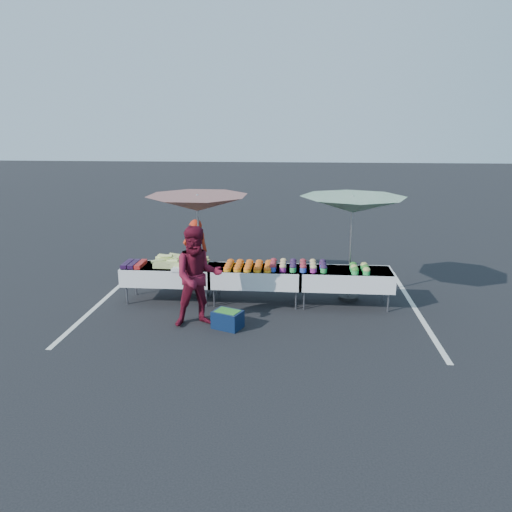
# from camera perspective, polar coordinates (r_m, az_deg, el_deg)

# --- Properties ---
(ground) EXTENTS (80.00, 80.00, 0.00)m
(ground) POSITION_cam_1_polar(r_m,az_deg,el_deg) (10.33, 0.00, -5.37)
(ground) COLOR black
(stripe_left) EXTENTS (0.10, 5.00, 0.00)m
(stripe_left) POSITION_cam_1_polar(r_m,az_deg,el_deg) (11.05, -16.82, -4.65)
(stripe_left) COLOR silver
(stripe_left) RESTS_ON ground
(stripe_right) EXTENTS (0.10, 5.00, 0.00)m
(stripe_right) POSITION_cam_1_polar(r_m,az_deg,el_deg) (10.57, 17.64, -5.61)
(stripe_right) COLOR silver
(stripe_right) RESTS_ON ground
(table_left) EXTENTS (1.86, 0.81, 0.75)m
(table_left) POSITION_cam_1_polar(r_m,az_deg,el_deg) (10.45, -9.89, -2.00)
(table_left) COLOR white
(table_left) RESTS_ON ground
(table_center) EXTENTS (1.86, 0.81, 0.75)m
(table_center) POSITION_cam_1_polar(r_m,az_deg,el_deg) (10.15, 0.00, -2.28)
(table_center) COLOR white
(table_center) RESTS_ON ground
(table_right) EXTENTS (1.86, 0.81, 0.75)m
(table_right) POSITION_cam_1_polar(r_m,az_deg,el_deg) (10.16, 10.18, -2.49)
(table_right) COLOR white
(table_right) RESTS_ON ground
(berry_punnets) EXTENTS (0.40, 0.54, 0.08)m
(berry_punnets) POSITION_cam_1_polar(r_m,az_deg,el_deg) (10.54, -13.76, -0.90)
(berry_punnets) COLOR black
(berry_punnets) RESTS_ON table_left
(corn_pile) EXTENTS (1.16, 0.57, 0.26)m
(corn_pile) POSITION_cam_1_polar(r_m,az_deg,el_deg) (10.36, -8.54, -0.61)
(corn_pile) COLOR #A4CB68
(corn_pile) RESTS_ON table_left
(plastic_bags) EXTENTS (0.30, 0.25, 0.05)m
(plastic_bags) POSITION_cam_1_polar(r_m,az_deg,el_deg) (10.04, -8.71, -1.49)
(plastic_bags) COLOR white
(plastic_bags) RESTS_ON table_left
(carrot_bowls) EXTENTS (0.95, 0.69, 0.11)m
(carrot_bowls) POSITION_cam_1_polar(r_m,az_deg,el_deg) (10.09, -0.85, -1.10)
(carrot_bowls) COLOR orange
(carrot_bowls) RESTS_ON table_center
(potato_cups) EXTENTS (1.14, 0.58, 0.16)m
(potato_cups) POSITION_cam_1_polar(r_m,az_deg,el_deg) (10.04, 4.84, -1.04)
(potato_cups) COLOR blue
(potato_cups) RESTS_ON table_right
(bean_baskets) EXTENTS (0.36, 0.50, 0.15)m
(bean_baskets) POSITION_cam_1_polar(r_m,az_deg,el_deg) (10.03, 11.77, -1.38)
(bean_baskets) COLOR green
(bean_baskets) RESTS_ON table_right
(vendor) EXTENTS (0.66, 0.56, 1.53)m
(vendor) POSITION_cam_1_polar(r_m,az_deg,el_deg) (11.33, -6.90, 0.39)
(vendor) COLOR red
(vendor) RESTS_ON ground
(customer) EXTENTS (1.07, 0.95, 1.84)m
(customer) POSITION_cam_1_polar(r_m,az_deg,el_deg) (9.01, -6.67, -2.36)
(customer) COLOR maroon
(customer) RESTS_ON ground
(umbrella_left) EXTENTS (2.75, 2.75, 2.18)m
(umbrella_left) POSITION_cam_1_polar(r_m,az_deg,el_deg) (10.40, -6.70, 5.92)
(umbrella_left) COLOR black
(umbrella_left) RESTS_ON ground
(umbrella_right) EXTENTS (2.19, 2.19, 2.19)m
(umbrella_right) POSITION_cam_1_polar(r_m,az_deg,el_deg) (10.25, 11.00, 5.69)
(umbrella_right) COLOR black
(umbrella_right) RESTS_ON ground
(storage_bin) EXTENTS (0.60, 0.53, 0.33)m
(storage_bin) POSITION_cam_1_polar(r_m,az_deg,el_deg) (9.07, -3.26, -7.20)
(storage_bin) COLOR #0B1B3A
(storage_bin) RESTS_ON ground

